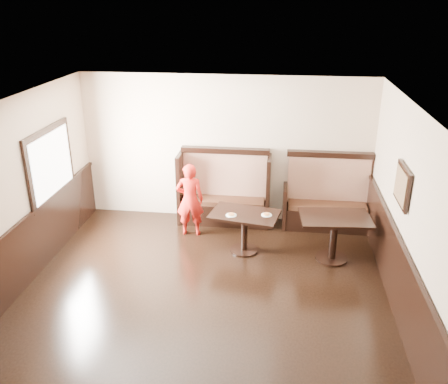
% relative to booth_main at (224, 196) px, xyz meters
% --- Properties ---
extents(ground, '(7.00, 7.00, 0.00)m').
position_rel_booth_main_xyz_m(ground, '(0.00, -3.30, -0.53)').
color(ground, black).
rests_on(ground, ground).
extents(room_shell, '(7.00, 7.00, 7.00)m').
position_rel_booth_main_xyz_m(room_shell, '(-0.30, -3.01, 0.14)').
color(room_shell, '#C4AA8E').
rests_on(room_shell, ground).
extents(booth_main, '(1.75, 0.72, 1.45)m').
position_rel_booth_main_xyz_m(booth_main, '(0.00, 0.00, 0.00)').
color(booth_main, black).
rests_on(booth_main, ground).
extents(booth_neighbor, '(1.65, 0.72, 1.45)m').
position_rel_booth_main_xyz_m(booth_neighbor, '(1.95, -0.00, -0.05)').
color(booth_neighbor, black).
rests_on(booth_neighbor, ground).
extents(table_main, '(1.23, 0.89, 0.72)m').
position_rel_booth_main_xyz_m(table_main, '(0.49, -1.15, 0.02)').
color(table_main, black).
rests_on(table_main, ground).
extents(table_neighbor, '(1.18, 0.83, 0.78)m').
position_rel_booth_main_xyz_m(table_neighbor, '(1.97, -1.25, 0.06)').
color(table_neighbor, black).
rests_on(table_neighbor, ground).
extents(child, '(0.53, 0.38, 1.37)m').
position_rel_booth_main_xyz_m(child, '(-0.55, -0.63, 0.16)').
color(child, red).
rests_on(child, ground).
extents(pizza_plate_left, '(0.18, 0.18, 0.03)m').
position_rel_booth_main_xyz_m(pizza_plate_left, '(0.27, -1.26, 0.20)').
color(pizza_plate_left, white).
rests_on(pizza_plate_left, table_main).
extents(pizza_plate_right, '(0.18, 0.18, 0.03)m').
position_rel_booth_main_xyz_m(pizza_plate_right, '(0.85, -1.18, 0.20)').
color(pizza_plate_right, white).
rests_on(pizza_plate_right, table_main).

